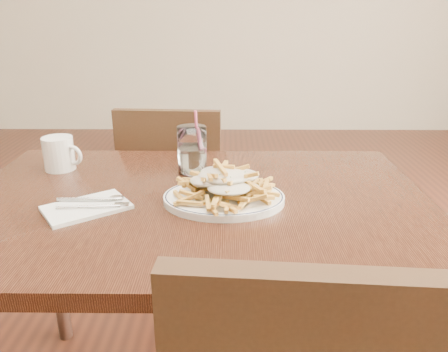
{
  "coord_description": "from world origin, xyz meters",
  "views": [
    {
      "loc": [
        0.08,
        -1.02,
        1.2
      ],
      "look_at": [
        0.07,
        -0.02,
        0.82
      ],
      "focal_mm": 35.0,
      "sensor_mm": 36.0,
      "label": 1
    }
  ],
  "objects_px": {
    "fries_plate": "(224,198)",
    "loaded_fries": "(224,180)",
    "table": "(196,226)",
    "water_glass": "(192,153)",
    "chair_far": "(175,193)",
    "coffee_mug": "(60,154)"
  },
  "relations": [
    {
      "from": "chair_far",
      "to": "coffee_mug",
      "type": "distance_m",
      "value": 0.6
    },
    {
      "from": "fries_plate",
      "to": "loaded_fries",
      "type": "distance_m",
      "value": 0.05
    },
    {
      "from": "loaded_fries",
      "to": "water_glass",
      "type": "relative_size",
      "value": 1.54
    },
    {
      "from": "water_glass",
      "to": "coffee_mug",
      "type": "bearing_deg",
      "value": 177.26
    },
    {
      "from": "fries_plate",
      "to": "table",
      "type": "bearing_deg",
      "value": 163.43
    },
    {
      "from": "table",
      "to": "loaded_fries",
      "type": "distance_m",
      "value": 0.16
    },
    {
      "from": "loaded_fries",
      "to": "chair_far",
      "type": "bearing_deg",
      "value": 107.56
    },
    {
      "from": "fries_plate",
      "to": "water_glass",
      "type": "relative_size",
      "value": 1.98
    },
    {
      "from": "table",
      "to": "chair_far",
      "type": "relative_size",
      "value": 1.4
    },
    {
      "from": "loaded_fries",
      "to": "coffee_mug",
      "type": "relative_size",
      "value": 2.32
    },
    {
      "from": "table",
      "to": "fries_plate",
      "type": "height_order",
      "value": "fries_plate"
    },
    {
      "from": "table",
      "to": "water_glass",
      "type": "distance_m",
      "value": 0.24
    },
    {
      "from": "coffee_mug",
      "to": "table",
      "type": "bearing_deg",
      "value": -26.91
    },
    {
      "from": "table",
      "to": "chair_far",
      "type": "xyz_separation_m",
      "value": [
        -0.14,
        0.64,
        -0.18
      ]
    },
    {
      "from": "fries_plate",
      "to": "chair_far",
      "type": "bearing_deg",
      "value": 107.56
    },
    {
      "from": "table",
      "to": "chair_far",
      "type": "distance_m",
      "value": 0.68
    },
    {
      "from": "coffee_mug",
      "to": "loaded_fries",
      "type": "bearing_deg",
      "value": -25.46
    },
    {
      "from": "fries_plate",
      "to": "coffee_mug",
      "type": "xyz_separation_m",
      "value": [
        -0.49,
        0.23,
        0.04
      ]
    },
    {
      "from": "water_glass",
      "to": "coffee_mug",
      "type": "height_order",
      "value": "water_glass"
    },
    {
      "from": "table",
      "to": "water_glass",
      "type": "xyz_separation_m",
      "value": [
        -0.02,
        0.19,
        0.14
      ]
    },
    {
      "from": "table",
      "to": "fries_plate",
      "type": "relative_size",
      "value": 3.24
    },
    {
      "from": "fries_plate",
      "to": "water_glass",
      "type": "height_order",
      "value": "water_glass"
    }
  ]
}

